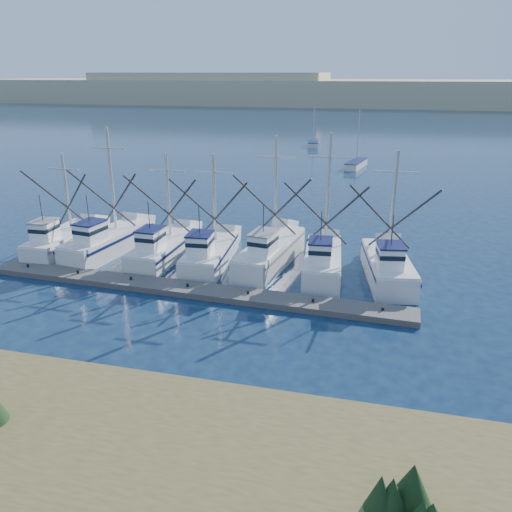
# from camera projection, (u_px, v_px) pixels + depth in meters

# --- Properties ---
(ground) EXTENTS (500.00, 500.00, 0.00)m
(ground) POSITION_uv_depth(u_px,v_px,m) (258.00, 354.00, 24.60)
(ground) COLOR #0C1C37
(ground) RESTS_ON ground
(floating_dock) EXTENTS (28.18, 3.10, 0.37)m
(floating_dock) POSITION_uv_depth(u_px,v_px,m) (188.00, 289.00, 31.51)
(floating_dock) COLOR #58534F
(floating_dock) RESTS_ON ground
(dune_ridge) EXTENTS (360.00, 60.00, 10.00)m
(dune_ridge) POSITION_uv_depth(u_px,v_px,m) (372.00, 92.00, 214.23)
(dune_ridge) COLOR tan
(dune_ridge) RESTS_ON ground
(trawler_fleet) EXTENTS (27.64, 9.27, 9.40)m
(trawler_fleet) POSITION_uv_depth(u_px,v_px,m) (215.00, 252.00, 35.78)
(trawler_fleet) COLOR silver
(trawler_fleet) RESTS_ON ground
(sailboat_near) EXTENTS (3.01, 7.00, 8.10)m
(sailboat_near) POSITION_uv_depth(u_px,v_px,m) (356.00, 164.00, 72.70)
(sailboat_near) COLOR silver
(sailboat_near) RESTS_ON ground
(sailboat_far) EXTENTS (2.52, 5.34, 8.10)m
(sailboat_far) POSITION_uv_depth(u_px,v_px,m) (313.00, 144.00, 93.17)
(sailboat_far) COLOR silver
(sailboat_far) RESTS_ON ground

